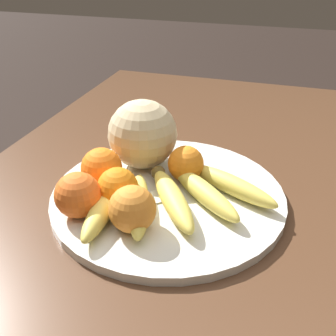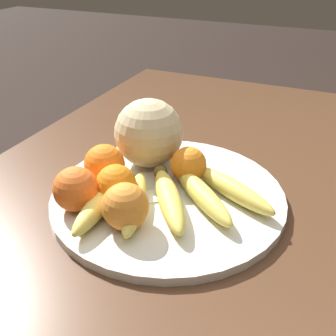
% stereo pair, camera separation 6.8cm
% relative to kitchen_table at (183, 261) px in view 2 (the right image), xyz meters
% --- Properties ---
extents(kitchen_table, '(1.53, 0.91, 0.77)m').
position_rel_kitchen_table_xyz_m(kitchen_table, '(0.00, 0.00, 0.00)').
color(kitchen_table, '#4C301E').
rests_on(kitchen_table, ground_plane).
extents(fruit_bowl, '(0.42, 0.42, 0.02)m').
position_rel_kitchen_table_xyz_m(fruit_bowl, '(0.04, 0.05, 0.11)').
color(fruit_bowl, silver).
rests_on(fruit_bowl, kitchen_table).
extents(melon, '(0.13, 0.13, 0.13)m').
position_rel_kitchen_table_xyz_m(melon, '(0.12, 0.13, 0.18)').
color(melon, beige).
rests_on(melon, fruit_bowl).
extents(banana_bunch, '(0.28, 0.31, 0.04)m').
position_rel_kitchen_table_xyz_m(banana_bunch, '(-0.00, 0.03, 0.13)').
color(banana_bunch, brown).
rests_on(banana_bunch, fruit_bowl).
extents(orange_front_left, '(0.07, 0.07, 0.07)m').
position_rel_kitchen_table_xyz_m(orange_front_left, '(-0.08, 0.07, 0.15)').
color(orange_front_left, orange).
rests_on(orange_front_left, fruit_bowl).
extents(orange_front_right, '(0.08, 0.08, 0.08)m').
position_rel_kitchen_table_xyz_m(orange_front_right, '(-0.07, 0.17, 0.15)').
color(orange_front_right, orange).
rests_on(orange_front_right, fruit_bowl).
extents(orange_mid_center, '(0.07, 0.07, 0.07)m').
position_rel_kitchen_table_xyz_m(orange_mid_center, '(0.02, 0.17, 0.15)').
color(orange_mid_center, orange).
rests_on(orange_mid_center, fruit_bowl).
extents(orange_back_left, '(0.07, 0.07, 0.07)m').
position_rel_kitchen_table_xyz_m(orange_back_left, '(-0.02, 0.12, 0.15)').
color(orange_back_left, orange).
rests_on(orange_back_left, fruit_bowl).
extents(orange_back_right, '(0.07, 0.07, 0.07)m').
position_rel_kitchen_table_xyz_m(orange_back_right, '(0.09, 0.03, 0.15)').
color(orange_back_right, orange).
rests_on(orange_back_right, fruit_bowl).
extents(produce_tag, '(0.10, 0.10, 0.00)m').
position_rel_kitchen_table_xyz_m(produce_tag, '(0.01, 0.07, 0.12)').
color(produce_tag, white).
rests_on(produce_tag, fruit_bowl).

